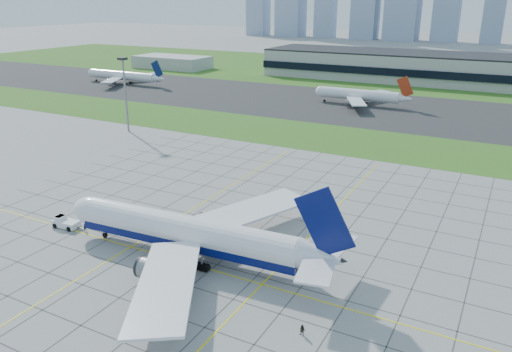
{
  "coord_description": "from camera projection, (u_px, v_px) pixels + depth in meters",
  "views": [
    {
      "loc": [
        50.59,
        -65.33,
        44.31
      ],
      "look_at": [
        1.36,
        27.09,
        7.0
      ],
      "focal_mm": 35.0,
      "sensor_mm": 36.0,
      "label": 1
    }
  ],
  "objects": [
    {
      "name": "ground",
      "position": [
        180.0,
        254.0,
        91.59
      ],
      "size": [
        1400.0,
        1400.0,
        0.0
      ],
      "primitive_type": "plane",
      "color": "#989893",
      "rests_on": "ground"
    },
    {
      "name": "grass_median",
      "position": [
        341.0,
        139.0,
        166.41
      ],
      "size": [
        700.0,
        35.0,
        0.04
      ],
      "primitive_type": "cube",
      "color": "#3A6B1E",
      "rests_on": "ground"
    },
    {
      "name": "asphalt_taxiway",
      "position": [
        383.0,
        109.0,
        212.13
      ],
      "size": [
        700.0,
        75.0,
        0.04
      ],
      "primitive_type": "cube",
      "color": "#383838",
      "rests_on": "ground"
    },
    {
      "name": "grass_far",
      "position": [
        430.0,
        76.0,
        303.59
      ],
      "size": [
        700.0,
        145.0,
        0.04
      ],
      "primitive_type": "cube",
      "color": "#3A6B1E",
      "rests_on": "ground"
    },
    {
      "name": "apron_markings",
      "position": [
        215.0,
        231.0,
        100.62
      ],
      "size": [
        120.0,
        130.0,
        0.03
      ],
      "color": "#474744",
      "rests_on": "ground"
    },
    {
      "name": "terminal",
      "position": [
        502.0,
        72.0,
        262.34
      ],
      "size": [
        260.0,
        43.0,
        15.8
      ],
      "color": "#B7B7B2",
      "rests_on": "ground"
    },
    {
      "name": "service_block",
      "position": [
        172.0,
        62.0,
        335.7
      ],
      "size": [
        50.0,
        25.0,
        8.0
      ],
      "primitive_type": "cube",
      "color": "#B7B7B2",
      "rests_on": "ground"
    },
    {
      "name": "light_mast",
      "position": [
        125.0,
        85.0,
        171.2
      ],
      "size": [
        2.5,
        2.5,
        25.6
      ],
      "color": "gray",
      "rests_on": "ground"
    },
    {
      "name": "airliner",
      "position": [
        189.0,
        233.0,
        88.92
      ],
      "size": [
        56.26,
        56.87,
        17.7
      ],
      "rotation": [
        0.0,
        0.0,
        0.06
      ],
      "color": "white",
      "rests_on": "ground"
    },
    {
      "name": "pushback_tug",
      "position": [
        65.0,
        222.0,
        102.22
      ],
      "size": [
        8.26,
        3.17,
        2.28
      ],
      "rotation": [
        0.0,
        0.0,
        0.06
      ],
      "color": "white",
      "rests_on": "ground"
    },
    {
      "name": "crew_near",
      "position": [
        85.0,
        227.0,
        100.41
      ],
      "size": [
        0.6,
        0.71,
        1.66
      ],
      "primitive_type": "imported",
      "rotation": [
        0.0,
        0.0,
        1.16
      ],
      "color": "black",
      "rests_on": "ground"
    },
    {
      "name": "crew_far",
      "position": [
        302.0,
        330.0,
        69.22
      ],
      "size": [
        0.92,
        0.76,
        1.71
      ],
      "primitive_type": "imported",
      "rotation": [
        0.0,
        0.0,
        -0.14
      ],
      "color": "black",
      "rests_on": "ground"
    },
    {
      "name": "distant_jet_0",
      "position": [
        123.0,
        76.0,
        273.71
      ],
      "size": [
        50.44,
        42.66,
        14.08
      ],
      "color": "white",
      "rests_on": "ground"
    },
    {
      "name": "distant_jet_1",
      "position": [
        360.0,
        95.0,
        218.87
      ],
      "size": [
        41.11,
        42.66,
        14.08
      ],
      "color": "white",
      "rests_on": "ground"
    }
  ]
}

